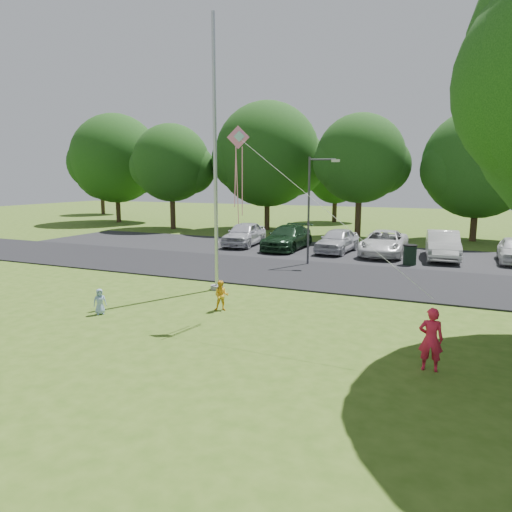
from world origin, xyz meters
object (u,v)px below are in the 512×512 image
at_px(flagpole, 215,180).
at_px(kite, 241,154).
at_px(child_blue, 100,302).
at_px(child_yellow, 221,296).
at_px(street_lamp, 313,201).
at_px(woman, 431,339).
at_px(trash_can, 410,255).

height_order(flagpole, kite, flagpole).
bearing_deg(flagpole, child_blue, -112.71).
xyz_separation_m(child_yellow, child_blue, (-3.32, -1.88, -0.09)).
bearing_deg(street_lamp, flagpole, -121.75).
bearing_deg(kite, street_lamp, 76.91).
bearing_deg(woman, child_blue, -7.75).
distance_m(woman, child_blue, 9.75).
xyz_separation_m(flagpole, woman, (7.91, -4.79, -3.44)).
xyz_separation_m(trash_can, kite, (-3.92, -10.94, 4.38)).
bearing_deg(child_blue, trash_can, 4.44).
height_order(flagpole, trash_can, flagpole).
relative_size(flagpole, trash_can, 9.54).
distance_m(street_lamp, kite, 9.46).
height_order(trash_can, kite, kite).
relative_size(child_blue, kite, 0.14).
relative_size(street_lamp, woman, 3.64).
xyz_separation_m(street_lamp, woman, (5.99, -11.10, -2.43)).
relative_size(street_lamp, trash_can, 5.01).
xyz_separation_m(street_lamp, child_blue, (-3.75, -10.67, -2.74)).
distance_m(trash_can, woman, 12.85).
relative_size(flagpole, street_lamp, 1.91).
bearing_deg(child_yellow, trash_can, 44.37).
bearing_deg(trash_can, street_lamp, -159.56).
distance_m(street_lamp, child_yellow, 9.19).
xyz_separation_m(woman, child_blue, (-9.74, 0.43, -0.31)).
relative_size(trash_can, child_blue, 1.28).
distance_m(flagpole, street_lamp, 6.67).
distance_m(trash_can, kite, 12.42).
bearing_deg(trash_can, child_blue, -123.66).
bearing_deg(trash_can, kite, -109.71).
height_order(street_lamp, child_blue, street_lamp).
relative_size(woman, kite, 0.24).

